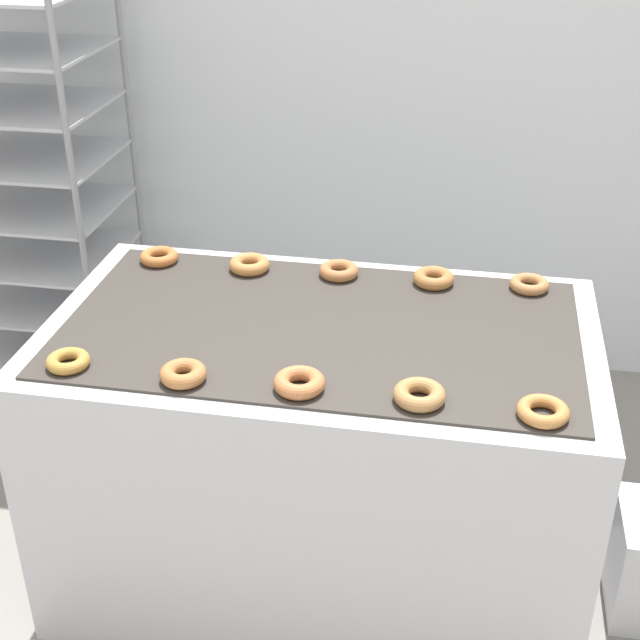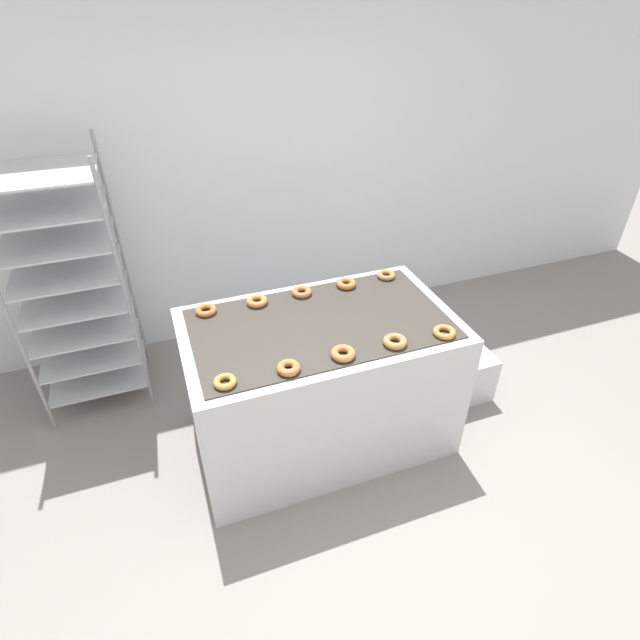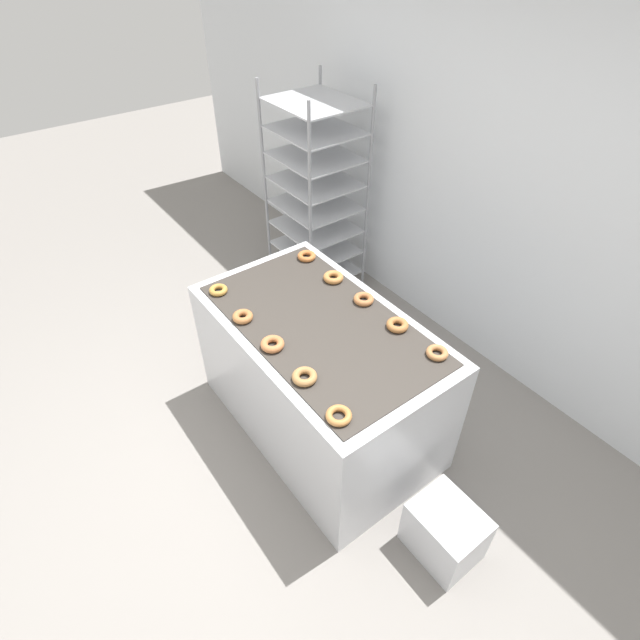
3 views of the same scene
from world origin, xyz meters
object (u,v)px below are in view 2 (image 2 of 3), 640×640
object	(u,v)px
donut_near_center	(343,354)
donut_near_right	(395,341)
donut_far_rightmost	(386,275)
donut_far_center	(302,292)
donut_near_leftmost	(225,382)
donut_near_left	(288,368)
donut_far_leftmost	(206,310)
baking_rack_cart	(72,285)
donut_far_left	(257,301)
donut_far_right	(346,284)
glaze_bin	(463,375)
donut_near_rightmost	(444,332)
fryer_machine	(320,383)

from	to	relation	value
donut_near_center	donut_near_right	size ratio (longest dim) A/B	1.00
donut_far_rightmost	donut_far_center	bearing A→B (deg)	-178.65
donut_near_leftmost	donut_near_left	world-z (taller)	donut_near_left
donut_near_right	donut_far_leftmost	distance (m)	1.09
baking_rack_cart	donut_far_center	size ratio (longest dim) A/B	14.26
donut_near_leftmost	donut_far_left	world-z (taller)	donut_far_left
donut_near_left	donut_far_center	distance (m)	0.71
donut_near_leftmost	donut_far_right	distance (m)	1.09
donut_near_center	donut_far_right	xyz separation A→B (m)	(0.28, 0.64, -0.00)
donut_near_center	donut_far_right	distance (m)	0.70
donut_near_leftmost	donut_near_center	bearing A→B (deg)	0.27
glaze_bin	baking_rack_cart	bearing A→B (deg)	158.96
donut_near_right	donut_near_left	bearing A→B (deg)	-178.74
baking_rack_cart	glaze_bin	xyz separation A→B (m)	(2.40, -0.92, -0.71)
donut_near_rightmost	donut_far_left	bearing A→B (deg)	143.45
fryer_machine	donut_far_right	size ratio (longest dim) A/B	12.38
donut_near_rightmost	baking_rack_cart	bearing A→B (deg)	146.33
donut_near_rightmost	donut_far_rightmost	distance (m)	0.67
donut_near_right	donut_far_center	size ratio (longest dim) A/B	1.05
donut_near_leftmost	donut_near_rightmost	distance (m)	1.19
donut_near_leftmost	donut_far_right	xyz separation A→B (m)	(0.89, 0.64, 0.00)
donut_far_left	donut_far_right	xyz separation A→B (m)	(0.57, 0.01, 0.00)
donut_near_left	donut_near_rightmost	distance (m)	0.88
donut_near_right	donut_far_left	xyz separation A→B (m)	(-0.58, 0.63, -0.00)
donut_near_left	donut_near_right	size ratio (longest dim) A/B	0.92
donut_near_right	donut_far_right	xyz separation A→B (m)	(-0.01, 0.64, -0.00)
glaze_bin	donut_far_center	world-z (taller)	donut_far_center
donut_near_right	donut_far_leftmost	bearing A→B (deg)	143.93
donut_far_center	glaze_bin	bearing A→B (deg)	-15.76
glaze_bin	fryer_machine	bearing A→B (deg)	-179.04
donut_far_rightmost	donut_near_right	bearing A→B (deg)	-112.64
donut_near_left	donut_far_center	world-z (taller)	donut_near_left
donut_near_leftmost	donut_far_leftmost	world-z (taller)	donut_far_leftmost
baking_rack_cart	donut_far_center	distance (m)	1.46
donut_near_leftmost	donut_near_right	world-z (taller)	donut_near_right
donut_near_left	donut_far_rightmost	bearing A→B (deg)	37.85
donut_far_leftmost	donut_far_right	bearing A→B (deg)	-0.07
donut_near_center	donut_far_left	distance (m)	0.70
donut_near_right	donut_far_right	bearing A→B (deg)	90.95
glaze_bin	donut_near_leftmost	xyz separation A→B (m)	(-1.67, -0.34, 0.74)
donut_far_center	fryer_machine	bearing A→B (deg)	-90.21
donut_near_rightmost	donut_far_left	xyz separation A→B (m)	(-0.87, 0.65, 0.00)
donut_near_center	donut_far_left	xyz separation A→B (m)	(-0.29, 0.63, -0.00)
donut_near_left	glaze_bin	bearing A→B (deg)	14.43
glaze_bin	donut_near_rightmost	distance (m)	0.95
donut_near_center	fryer_machine	bearing A→B (deg)	91.22
donut_near_leftmost	donut_near_center	size ratio (longest dim) A/B	0.87
glaze_bin	donut_near_rightmost	size ratio (longest dim) A/B	2.98
glaze_bin	donut_near_right	world-z (taller)	donut_near_right
donut_near_left	donut_far_rightmost	xyz separation A→B (m)	(0.86, 0.67, -0.00)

